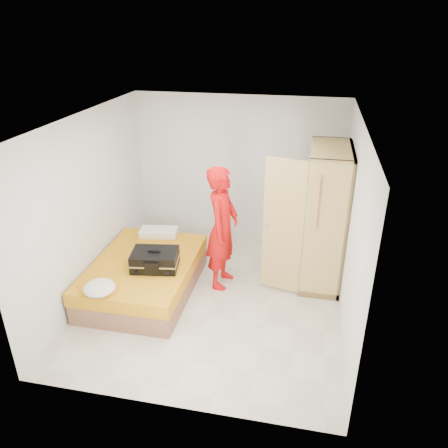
% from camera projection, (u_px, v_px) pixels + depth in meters
% --- Properties ---
extents(room, '(4.00, 4.02, 2.60)m').
position_uv_depth(room, '(213.00, 218.00, 5.82)').
color(room, beige).
rests_on(room, ground).
extents(bed, '(1.42, 2.02, 0.50)m').
position_uv_depth(bed, '(145.00, 276.00, 6.47)').
color(bed, '#A06A49').
rests_on(bed, ground).
extents(wardrobe, '(1.16, 1.20, 2.10)m').
position_uv_depth(wardrobe, '(321.00, 221.00, 6.45)').
color(wardrobe, tan).
rests_on(wardrobe, ground).
extents(person, '(0.51, 0.72, 1.87)m').
position_uv_depth(person, '(222.00, 228.00, 6.37)').
color(person, red).
rests_on(person, ground).
extents(suitcase, '(0.72, 0.58, 0.29)m').
position_uv_depth(suitcase, '(155.00, 260.00, 6.15)').
color(suitcase, black).
rests_on(suitcase, bed).
extents(round_cushion, '(0.41, 0.41, 0.16)m').
position_uv_depth(round_cushion, '(99.00, 288.00, 5.60)').
color(round_cushion, white).
rests_on(round_cushion, bed).
extents(pillow, '(0.64, 0.39, 0.11)m').
position_uv_depth(pillow, '(159.00, 232.00, 7.11)').
color(pillow, white).
rests_on(pillow, bed).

